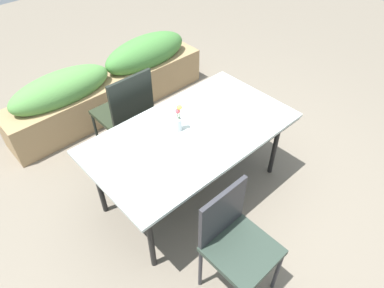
% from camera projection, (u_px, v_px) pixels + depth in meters
% --- Properties ---
extents(ground_plane, '(12.00, 12.00, 0.00)m').
position_uv_depth(ground_plane, '(204.00, 189.00, 3.28)').
color(ground_plane, '#756B5B').
extents(dining_table, '(1.71, 0.95, 0.73)m').
position_uv_depth(dining_table, '(192.00, 136.00, 2.81)').
color(dining_table, silver).
rests_on(dining_table, ground).
extents(chair_far_side, '(0.47, 0.47, 0.97)m').
position_uv_depth(chair_far_side, '(126.00, 110.00, 3.30)').
color(chair_far_side, '#272F1F').
rests_on(chair_far_side, ground).
extents(chair_near_left, '(0.43, 0.43, 0.91)m').
position_uv_depth(chair_near_left, '(235.00, 239.00, 2.27)').
color(chair_near_left, '#2B3A31').
rests_on(chair_near_left, ground).
extents(flower_vase, '(0.07, 0.06, 0.24)m').
position_uv_depth(flower_vase, '(178.00, 120.00, 2.73)').
color(flower_vase, silver).
rests_on(flower_vase, dining_table).
extents(planter_box, '(2.46, 0.45, 0.76)m').
position_uv_depth(planter_box, '(110.00, 84.00, 3.98)').
color(planter_box, '#9E7F56').
rests_on(planter_box, ground).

